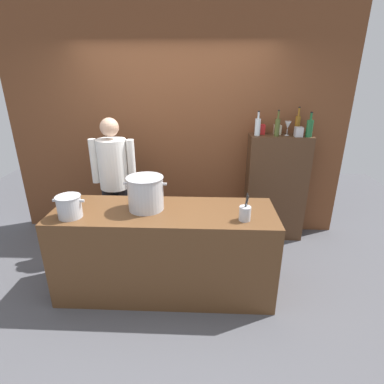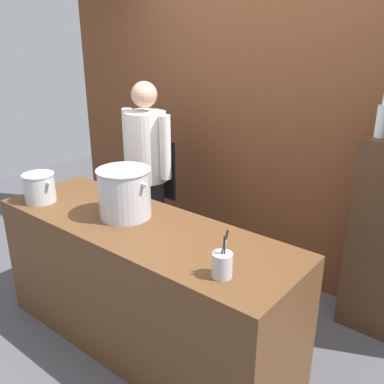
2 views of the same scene
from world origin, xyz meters
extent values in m
plane|color=#4C4C51|center=(0.00, 0.00, 0.00)|extent=(8.00, 8.00, 0.00)
cube|color=brown|center=(0.00, 1.40, 1.50)|extent=(4.40, 0.10, 3.00)
cube|color=brown|center=(0.00, 0.00, 0.45)|extent=(2.13, 0.70, 0.90)
cylinder|color=black|center=(-0.58, 0.75, 0.42)|extent=(0.14, 0.14, 0.84)
cylinder|color=black|center=(-0.78, 0.76, 0.42)|extent=(0.14, 0.14, 0.84)
cylinder|color=white|center=(-0.68, 0.76, 1.13)|extent=(0.34, 0.34, 0.58)
cube|color=black|center=(-0.68, 0.94, 0.89)|extent=(0.30, 0.03, 0.52)
cylinder|color=white|center=(-0.46, 0.75, 1.16)|extent=(0.09, 0.09, 0.52)
cylinder|color=white|center=(-0.90, 0.76, 1.16)|extent=(0.09, 0.09, 0.52)
sphere|color=tan|center=(-0.68, 0.76, 1.55)|extent=(0.21, 0.21, 0.21)
cylinder|color=#B7BABF|center=(-0.17, 0.03, 1.06)|extent=(0.34, 0.34, 0.31)
cylinder|color=#B7BABF|center=(-0.17, 0.03, 1.22)|extent=(0.35, 0.35, 0.01)
cube|color=#B7BABF|center=(-0.36, 0.03, 1.16)|extent=(0.04, 0.02, 0.02)
cube|color=#B7BABF|center=(0.02, 0.03, 1.16)|extent=(0.04, 0.02, 0.02)
cylinder|color=#B7BABF|center=(-0.82, -0.17, 1.00)|extent=(0.21, 0.21, 0.20)
cylinder|color=#B7BABF|center=(-0.82, -0.17, 1.10)|extent=(0.22, 0.22, 0.01)
cube|color=#B7BABF|center=(-0.95, -0.17, 1.06)|extent=(0.04, 0.02, 0.02)
cube|color=#B7BABF|center=(-0.70, -0.17, 1.06)|extent=(0.04, 0.02, 0.02)
cylinder|color=#B7BABF|center=(0.74, -0.17, 0.97)|extent=(0.10, 0.10, 0.13)
cylinder|color=#262626|center=(0.75, -0.16, 1.03)|extent=(0.03, 0.04, 0.22)
cylinder|color=#B7BABF|center=(0.75, -0.17, 1.01)|extent=(0.05, 0.02, 0.19)
cylinder|color=#262626|center=(0.74, -0.17, 1.04)|extent=(0.04, 0.05, 0.23)
cylinder|color=silver|center=(1.02, 1.16, 1.50)|extent=(0.07, 0.07, 0.20)
camera|label=1|loc=(0.38, -2.59, 2.12)|focal=28.27mm
camera|label=2|loc=(1.80, -1.71, 2.07)|focal=40.49mm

